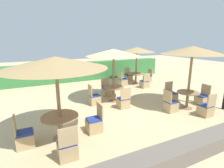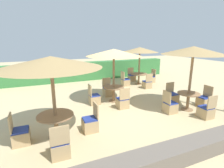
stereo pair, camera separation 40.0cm
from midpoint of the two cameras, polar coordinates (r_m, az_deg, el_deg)
The scene contains 25 objects.
ground_plane at distance 7.82m, azimuth 3.22°, elevation -7.42°, with size 40.00×40.00×0.00m, color #C6B284.
hedge_row at distance 12.88m, azimuth -8.17°, elevation 4.16°, with size 13.00×0.70×1.31m, color #387A3D.
stone_border at distance 5.00m, azimuth 24.10°, elevation -19.51°, with size 10.00×0.56×0.42m, color #6B6056.
parasol_front_right at distance 7.72m, azimuth 26.48°, elevation 9.70°, with size 2.49×2.49×2.64m.
round_table_front_right at distance 8.06m, azimuth 24.97°, elevation -4.02°, with size 0.90×0.90×0.74m.
patio_chair_front_right_west at distance 7.56m, azimuth 19.80°, elevation -6.95°, with size 0.46×0.46×0.93m.
patio_chair_front_right_south at distance 7.64m, azimuth 29.73°, elevation -7.79°, with size 0.46×0.46×0.93m.
patio_chair_front_right_north at distance 8.78m, azimuth 20.24°, elevation -4.03°, with size 0.46×0.46×0.93m.
patio_chair_front_right_east at distance 8.86m, azimuth 28.95°, elevation -4.81°, with size 0.46×0.46×0.93m.
parasol_center at distance 8.01m, azimuth 2.03°, elevation 10.14°, with size 2.54×2.54×2.48m.
round_table_center at distance 8.33m, azimuth 1.93°, elevation -2.07°, with size 0.97×0.97×0.72m.
patio_chair_center_west at distance 8.05m, azimuth -4.44°, elevation -4.81°, with size 0.46×0.46×0.93m.
patio_chair_center_north at distance 9.22m, azimuth -0.15°, elevation -2.26°, with size 0.46×0.46×0.93m.
patio_chair_center_south at distance 7.61m, azimuth 4.98°, elevation -5.96°, with size 0.46×0.46×0.93m.
parasol_front_left at distance 5.05m, azimuth -17.24°, elevation 6.77°, with size 2.85×2.85×2.46m.
round_table_front_left at distance 5.52m, azimuth -15.91°, elevation -11.12°, with size 1.07×1.07×0.72m.
patio_chair_front_left_south at distance 4.80m, azimuth -14.20°, elevation -19.39°, with size 0.46×0.46×0.93m.
patio_chair_front_left_east at distance 5.80m, azimuth -5.05°, elevation -12.72°, with size 0.46×0.46×0.93m.
patio_chair_front_left_west at distance 5.67m, azimuth -25.91°, elevation -14.90°, with size 0.46×0.46×0.93m.
parasol_back_right at distance 11.50m, azimuth 10.08°, elevation 10.91°, with size 2.34×2.34×2.43m.
round_table_back_right at distance 11.72m, azimuth 9.72°, elevation 2.65°, with size 1.10×1.10×0.71m.
patio_chair_back_right_north at distance 12.64m, azimuth 7.35°, elevation 2.18°, with size 0.46×0.46×0.93m.
patio_chair_back_right_south at distance 10.90m, azimuth 12.43°, elevation 0.00°, with size 0.46×0.46×0.93m.
patio_chair_back_right_west at distance 11.27m, azimuth 5.36°, elevation 0.75°, with size 0.46×0.46×0.93m.
patio_chair_back_right_east at distance 12.37m, azimuth 13.51°, elevation 1.63°, with size 0.46×0.46×0.93m.
Camera 2 is at (-3.06, -6.58, 2.89)m, focal length 28.00 mm.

